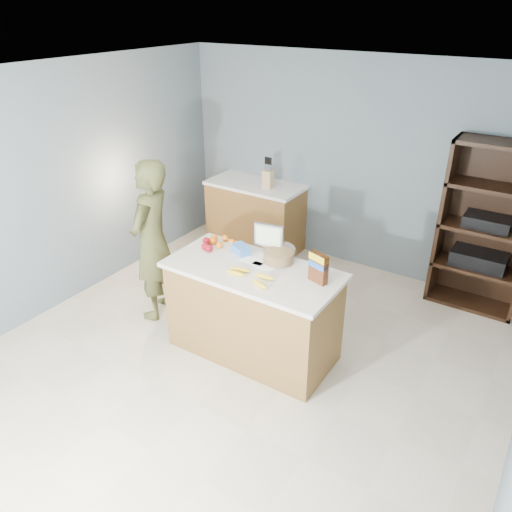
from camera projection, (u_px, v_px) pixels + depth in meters
The scene contains 15 objects.
floor at pixel (235, 368), 4.56m from camera, with size 4.50×5.00×0.02m, color beige.
walls at pixel (231, 198), 3.80m from camera, with size 4.52×5.02×2.51m.
counter_peninsula at pixel (253, 314), 4.59m from camera, with size 1.56×0.76×0.90m.
back_cabinet at pixel (256, 216), 6.57m from camera, with size 1.24×0.62×0.90m.
shelving_unit at pixel (486, 230), 5.17m from camera, with size 0.90×0.40×1.80m.
person at pixel (152, 241), 5.00m from camera, with size 0.61×0.40×1.68m, color #464A25.
knife_block at pixel (268, 179), 6.16m from camera, with size 0.12×0.10×0.31m.
envelopes at pixel (258, 264), 4.44m from camera, with size 0.35×0.16×0.00m.
bananas at pixel (250, 276), 4.21m from camera, with size 0.46×0.21×0.04m.
apples at pixel (207, 245), 4.69m from camera, with size 0.19×0.18×0.08m.
oranges at pixel (219, 241), 4.79m from camera, with size 0.26×0.22×0.06m.
blue_carton at pixel (241, 249), 4.61m from camera, with size 0.18×0.12×0.08m, color blue.
salad_bowl at pixel (279, 255), 4.46m from camera, with size 0.30×0.30×0.13m.
tv at pixel (269, 237), 4.57m from camera, with size 0.28×0.12×0.28m.
cereal_box at pixel (319, 266), 4.09m from camera, with size 0.18×0.12×0.26m.
Camera 1 is at (2.10, -2.90, 3.01)m, focal length 35.00 mm.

